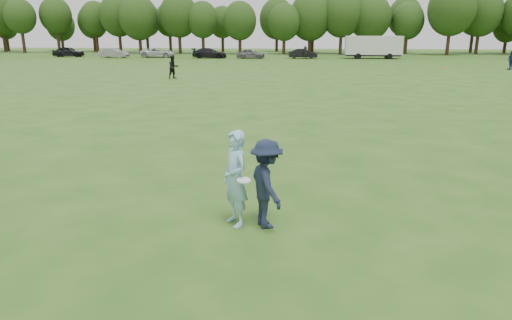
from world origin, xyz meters
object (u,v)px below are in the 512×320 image
(player_far_b, at_px, (511,60))
(field_cone, at_px, (443,68))
(defender, at_px, (267,184))
(car_f, at_px, (303,54))
(thrower, at_px, (235,179))
(car_c, at_px, (158,53))
(car_b, at_px, (114,53))
(player_far_d, at_px, (305,53))
(cargo_trailer, at_px, (373,46))
(car_d, at_px, (209,53))
(car_a, at_px, (68,52))
(player_far_a, at_px, (173,67))
(car_e, at_px, (251,54))

(player_far_b, xyz_separation_m, field_cone, (-6.83, -0.62, -0.81))
(defender, xyz_separation_m, car_f, (0.54, 60.04, -0.21))
(thrower, relative_size, car_c, 0.38)
(player_far_b, xyz_separation_m, car_b, (-49.57, 17.10, -0.24))
(field_cone, bearing_deg, player_far_d, 129.44)
(car_b, xyz_separation_m, cargo_trailer, (38.29, 1.82, 1.05))
(car_d, xyz_separation_m, field_cone, (28.31, -18.25, -0.58))
(defender, relative_size, car_c, 0.35)
(player_far_b, distance_m, cargo_trailer, 22.05)
(car_b, height_order, car_f, car_b)
(player_far_d, distance_m, cargo_trailer, 10.06)
(player_far_d, height_order, car_a, player_far_d)
(player_far_d, relative_size, car_b, 0.42)
(car_d, bearing_deg, player_far_a, -174.19)
(player_far_d, distance_m, car_f, 1.59)
(player_far_a, bearing_deg, car_a, 88.97)
(car_a, bearing_deg, car_e, -101.39)
(player_far_b, height_order, car_c, player_far_b)
(player_far_d, xyz_separation_m, car_a, (-36.62, 2.31, -0.12))
(cargo_trailer, bearing_deg, car_f, -175.96)
(car_f, relative_size, field_cone, 14.02)
(car_e, bearing_deg, defender, -171.01)
(player_far_d, bearing_deg, player_far_a, -125.60)
(player_far_b, distance_m, car_c, 47.13)
(defender, height_order, field_cone, defender)
(car_e, bearing_deg, car_a, 88.38)
(field_cone, bearing_deg, thrower, -110.88)
(car_b, bearing_deg, defender, -148.17)
(car_b, xyz_separation_m, car_f, (28.22, 1.11, -0.03))
(defender, relative_size, car_e, 0.44)
(thrower, xyz_separation_m, car_b, (-27.04, 58.90, -0.26))
(cargo_trailer, bearing_deg, field_cone, -77.16)
(player_far_d, xyz_separation_m, car_f, (-0.31, 1.55, -0.22))
(car_d, distance_m, field_cone, 33.68)
(player_far_d, bearing_deg, car_b, 164.11)
(car_f, bearing_deg, player_far_b, -129.77)
(car_e, xyz_separation_m, field_cone, (22.11, -17.69, -0.55))
(player_far_a, bearing_deg, car_e, 43.92)
(thrower, xyz_separation_m, player_far_a, (-9.52, 29.20, -0.04))
(car_e, bearing_deg, car_c, 85.82)
(player_far_b, xyz_separation_m, car_f, (-21.35, 18.21, -0.27))
(player_far_d, bearing_deg, car_a, 161.39)
(defender, xyz_separation_m, car_a, (-35.78, 60.80, -0.11))
(player_far_a, relative_size, car_d, 0.37)
(car_c, bearing_deg, player_far_b, -116.23)
(field_cone, bearing_deg, car_a, 158.92)
(defender, height_order, cargo_trailer, cargo_trailer)
(car_d, bearing_deg, car_e, -95.18)
(player_far_d, height_order, car_f, player_far_d)
(thrower, height_order, car_b, thrower)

